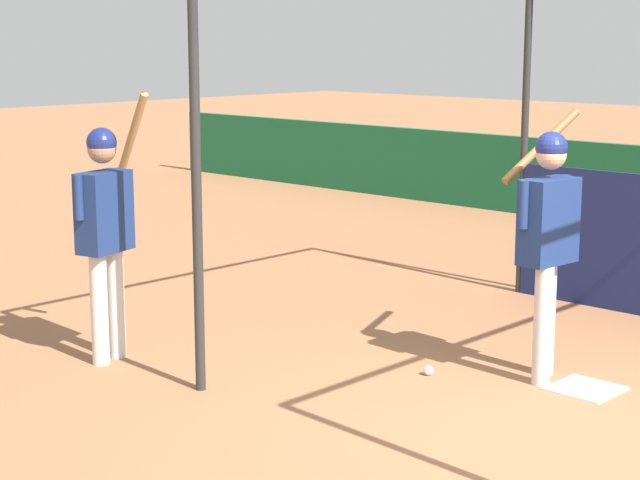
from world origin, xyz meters
TOP-DOWN VIEW (x-y plane):
  - ground_plane at (0.00, 0.00)m, footprint 60.00×60.00m
  - home_plate at (-0.38, 1.10)m, footprint 0.44×0.44m
  - player_batter at (-0.73, 1.11)m, footprint 0.51×0.90m
  - player_waiting at (-3.36, -0.78)m, footprint 0.53×0.68m
  - baseball at (-1.37, 0.60)m, footprint 0.07×0.07m

SIDE VIEW (x-z plane):
  - ground_plane at x=0.00m, z-range 0.00..0.00m
  - home_plate at x=-0.38m, z-range 0.00..0.02m
  - baseball at x=-1.37m, z-range 0.00..0.07m
  - player_waiting at x=-3.36m, z-range 0.06..2.09m
  - player_batter at x=-0.73m, z-range 0.13..2.03m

